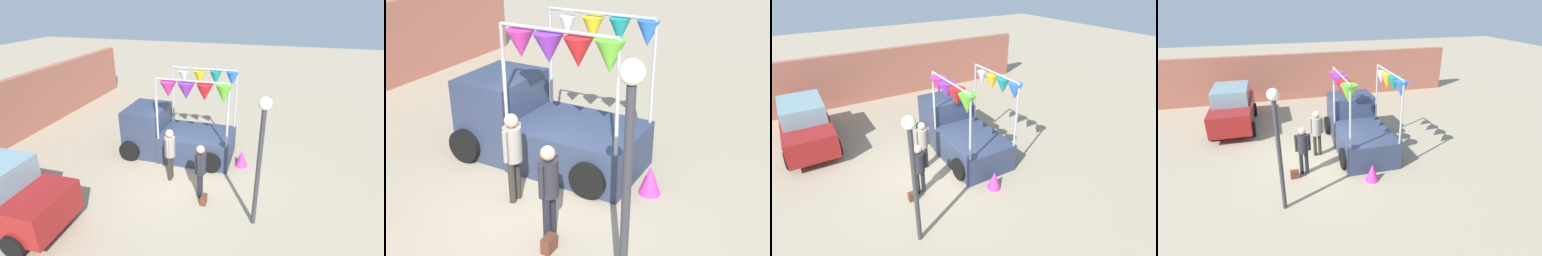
% 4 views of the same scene
% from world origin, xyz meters
% --- Properties ---
extents(ground_plane, '(60.00, 60.00, 0.00)m').
position_xyz_m(ground_plane, '(0.00, 0.00, 0.00)').
color(ground_plane, gray).
extents(vendor_truck, '(2.43, 4.14, 3.21)m').
position_xyz_m(vendor_truck, '(1.48, 0.84, 0.95)').
color(vendor_truck, '#2D3851').
rests_on(vendor_truck, ground).
extents(person_customer, '(0.53, 0.34, 1.72)m').
position_xyz_m(person_customer, '(-0.86, -0.83, 1.04)').
color(person_customer, black).
rests_on(person_customer, ground).
extents(person_vendor, '(0.53, 0.34, 1.79)m').
position_xyz_m(person_vendor, '(-0.21, 0.35, 1.09)').
color(person_vendor, '#2D2823').
rests_on(person_vendor, ground).
extents(handbag, '(0.28, 0.16, 0.28)m').
position_xyz_m(handbag, '(-1.21, -1.03, 0.14)').
color(handbag, '#592D1E').
rests_on(handbag, ground).
extents(street_lamp, '(0.32, 0.32, 3.58)m').
position_xyz_m(street_lamp, '(-1.63, -2.51, 2.37)').
color(street_lamp, '#333338').
rests_on(street_lamp, ground).
extents(folded_kite_bundle_magenta, '(0.62, 0.62, 0.60)m').
position_xyz_m(folded_kite_bundle_magenta, '(1.25, -1.83, 0.30)').
color(folded_kite_bundle_magenta, '#D83399').
rests_on(folded_kite_bundle_magenta, ground).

